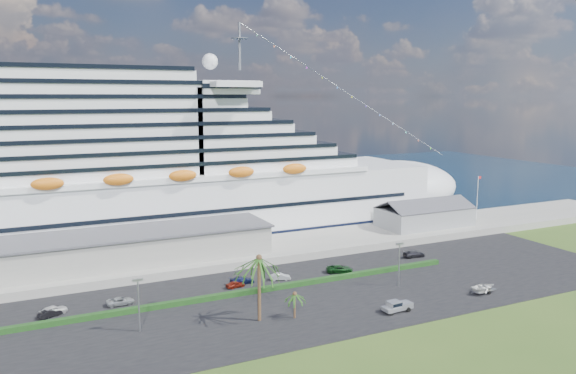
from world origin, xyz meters
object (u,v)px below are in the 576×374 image
pickup_truck (397,306)px  boat_trailer (484,287)px  cruise_ship (119,175)px  parked_car_3 (242,280)px

pickup_truck → boat_trailer: (19.60, 0.39, 0.07)m
boat_trailer → cruise_ship: bearing=128.8°
cruise_ship → parked_car_3: (15.40, -42.22, -15.87)m
parked_car_3 → cruise_ship: bearing=17.0°
cruise_ship → pickup_truck: size_ratio=35.31×
cruise_ship → parked_car_3: 47.66m
parked_car_3 → boat_trailer: size_ratio=0.82×
boat_trailer → parked_car_3: bearing=147.7°
pickup_truck → boat_trailer: bearing=1.1°
pickup_truck → cruise_ship: bearing=116.7°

